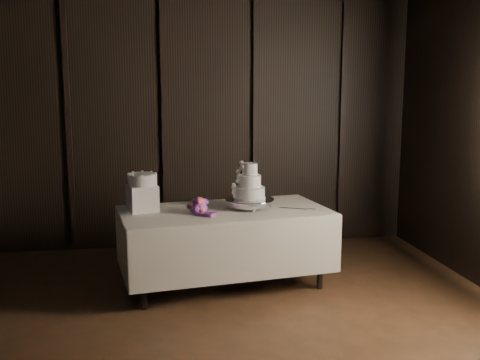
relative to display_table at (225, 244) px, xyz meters
name	(u,v)px	position (x,y,z in m)	size (l,w,h in m)	color
room	(175,163)	(-0.54, -2.01, 1.08)	(6.08, 7.08, 3.08)	black
display_table	(225,244)	(0.00, 0.00, 0.00)	(2.13, 1.33, 0.76)	silver
cake_stand	(250,203)	(0.25, 0.05, 0.39)	(0.48, 0.48, 0.09)	silver
wedding_cake	(247,185)	(0.23, 0.04, 0.57)	(0.34, 0.30, 0.36)	white
bouquet	(199,207)	(-0.26, -0.10, 0.41)	(0.29, 0.39, 0.18)	#B4484A
box_pedestal	(143,198)	(-0.78, 0.07, 0.47)	(0.26, 0.26, 0.25)	white
small_cake	(142,180)	(-0.78, 0.07, 0.65)	(0.28, 0.28, 0.11)	white
cake_knife	(292,208)	(0.66, -0.06, 0.35)	(0.37, 0.02, 0.01)	silver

